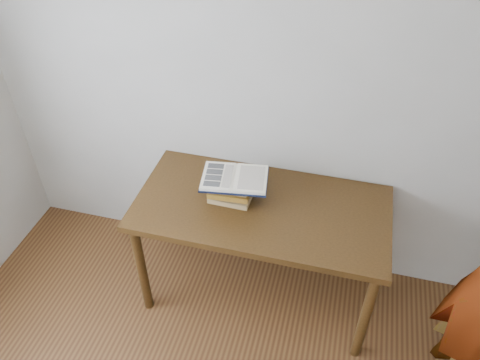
# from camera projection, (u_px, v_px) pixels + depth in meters

# --- Properties ---
(room_shell) EXTENTS (3.54, 3.54, 2.62)m
(room_shell) POSITION_uv_depth(u_px,v_px,m) (91.00, 316.00, 1.13)
(room_shell) COLOR #B5B3AB
(room_shell) RESTS_ON ground
(desk) EXTENTS (1.45, 0.73, 0.78)m
(desk) POSITION_uv_depth(u_px,v_px,m) (261.00, 218.00, 2.73)
(desk) COLOR #452B11
(desk) RESTS_ON ground
(book_stack) EXTENTS (0.26, 0.20, 0.15)m
(book_stack) POSITION_uv_depth(u_px,v_px,m) (230.00, 188.00, 2.66)
(book_stack) COLOR tan
(book_stack) RESTS_ON desk
(open_book) EXTENTS (0.40, 0.30, 0.03)m
(open_book) POSITION_uv_depth(u_px,v_px,m) (235.00, 178.00, 2.59)
(open_book) COLOR black
(open_book) RESTS_ON book_stack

